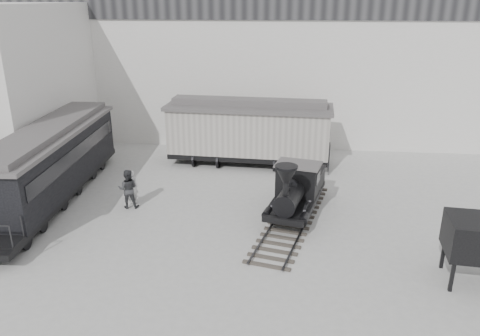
# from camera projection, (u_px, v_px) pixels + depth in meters

# --- Properties ---
(ground) EXTENTS (90.00, 90.00, 0.00)m
(ground) POSITION_uv_depth(u_px,v_px,m) (244.00, 256.00, 17.79)
(ground) COLOR #9E9E9B
(north_wall) EXTENTS (34.00, 2.51, 11.00)m
(north_wall) POSITION_uv_depth(u_px,v_px,m) (267.00, 59.00, 29.89)
(north_wall) COLOR silver
(north_wall) RESTS_ON ground
(west_pavilion) EXTENTS (7.00, 12.11, 9.00)m
(west_pavilion) POSITION_uv_depth(u_px,v_px,m) (11.00, 85.00, 26.97)
(west_pavilion) COLOR silver
(west_pavilion) RESTS_ON ground
(locomotive) EXTENTS (3.71, 8.57, 2.96)m
(locomotive) POSITION_uv_depth(u_px,v_px,m) (296.00, 193.00, 20.81)
(locomotive) COLOR #2F2C25
(locomotive) RESTS_ON ground
(boxcar) EXTENTS (9.62, 3.49, 3.88)m
(boxcar) POSITION_uv_depth(u_px,v_px,m) (249.00, 130.00, 27.04)
(boxcar) COLOR black
(boxcar) RESTS_ON ground
(passenger_coach) EXTENTS (3.31, 12.59, 3.34)m
(passenger_coach) POSITION_uv_depth(u_px,v_px,m) (51.00, 162.00, 22.39)
(passenger_coach) COLOR black
(passenger_coach) RESTS_ON ground
(visitor_a) EXTENTS (0.74, 0.68, 1.70)m
(visitor_a) POSITION_uv_depth(u_px,v_px,m) (132.00, 187.00, 22.05)
(visitor_a) COLOR silver
(visitor_a) RESTS_ON ground
(visitor_b) EXTENTS (1.01, 0.84, 1.87)m
(visitor_b) POSITION_uv_depth(u_px,v_px,m) (128.00, 189.00, 21.64)
(visitor_b) COLOR #323335
(visitor_b) RESTS_ON ground
(coal_hopper) EXTENTS (2.32, 1.97, 2.36)m
(coal_hopper) POSITION_uv_depth(u_px,v_px,m) (480.00, 242.00, 15.68)
(coal_hopper) COLOR black
(coal_hopper) RESTS_ON ground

